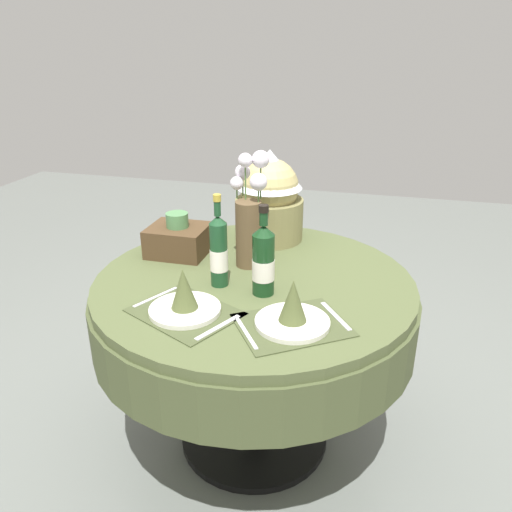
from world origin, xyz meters
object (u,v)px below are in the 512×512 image
at_px(place_setting_left, 184,300).
at_px(woven_basket_side_left, 178,239).
at_px(wine_bottle_left, 263,260).
at_px(gift_tub_back_centre, 269,194).
at_px(flower_vase, 249,216).
at_px(dining_table, 254,313).
at_px(place_setting_right, 293,313).
at_px(wine_bottle_centre, 219,251).

height_order(place_setting_left, woven_basket_side_left, woven_basket_side_left).
bearing_deg(wine_bottle_left, woven_basket_side_left, 148.83).
bearing_deg(gift_tub_back_centre, place_setting_left, -98.68).
bearing_deg(flower_vase, dining_table, -67.44).
distance_m(place_setting_right, wine_bottle_centre, 0.40).
bearing_deg(place_setting_left, wine_bottle_centre, 78.97).
relative_size(flower_vase, wine_bottle_left, 1.38).
distance_m(place_setting_left, gift_tub_back_centre, 0.76).
distance_m(place_setting_right, woven_basket_side_left, 0.74).
xyz_separation_m(place_setting_right, gift_tub_back_centre, (-0.25, 0.73, 0.16)).
distance_m(wine_bottle_left, gift_tub_back_centre, 0.55).
xyz_separation_m(place_setting_left, place_setting_right, (0.36, 0.01, 0.00)).
distance_m(place_setting_left, woven_basket_side_left, 0.51).
height_order(dining_table, place_setting_left, place_setting_left).
distance_m(wine_bottle_centre, woven_basket_side_left, 0.36).
bearing_deg(wine_bottle_centre, gift_tub_back_centre, 82.39).
distance_m(dining_table, place_setting_right, 0.42).
xyz_separation_m(place_setting_left, wine_bottle_left, (0.22, 0.20, 0.08)).
distance_m(dining_table, flower_vase, 0.38).
distance_m(place_setting_right, flower_vase, 0.53).
distance_m(wine_bottle_left, woven_basket_side_left, 0.51).
bearing_deg(gift_tub_back_centre, wine_bottle_centre, -97.61).
bearing_deg(place_setting_right, gift_tub_back_centre, 108.88).
bearing_deg(place_setting_right, woven_basket_side_left, 141.67).
bearing_deg(flower_vase, woven_basket_side_left, 174.96).
bearing_deg(gift_tub_back_centre, woven_basket_side_left, -140.45).
distance_m(dining_table, woven_basket_side_left, 0.46).
distance_m(place_setting_right, gift_tub_back_centre, 0.79).
bearing_deg(woven_basket_side_left, wine_bottle_centre, -42.23).
bearing_deg(dining_table, place_setting_left, -116.27).
bearing_deg(woven_basket_side_left, dining_table, -22.46).
bearing_deg(place_setting_left, wine_bottle_left, 43.11).
bearing_deg(place_setting_left, woven_basket_side_left, 114.85).
xyz_separation_m(wine_bottle_centre, gift_tub_back_centre, (0.07, 0.51, 0.08)).
bearing_deg(place_setting_left, flower_vase, 76.82).
distance_m(dining_table, place_setting_left, 0.40).
xyz_separation_m(place_setting_left, wine_bottle_centre, (0.04, 0.23, 0.09)).
bearing_deg(dining_table, gift_tub_back_centre, 95.63).
height_order(dining_table, flower_vase, flower_vase).
height_order(place_setting_left, place_setting_right, same).
bearing_deg(place_setting_right, wine_bottle_left, 126.52).
relative_size(flower_vase, woven_basket_side_left, 1.89).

